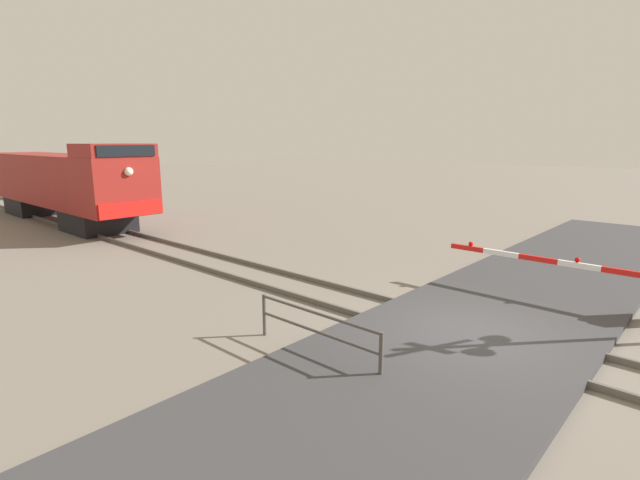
# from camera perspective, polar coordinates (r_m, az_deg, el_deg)

# --- Properties ---
(ground_plane) EXTENTS (160.00, 160.00, 0.00)m
(ground_plane) POSITION_cam_1_polar(r_m,az_deg,el_deg) (11.10, 17.83, -11.18)
(ground_plane) COLOR slate
(rail_track_left) EXTENTS (0.08, 80.00, 0.15)m
(rail_track_left) POSITION_cam_1_polar(r_m,az_deg,el_deg) (10.47, 16.20, -12.08)
(rail_track_left) COLOR #59544C
(rail_track_left) RESTS_ON ground_plane
(rail_track_right) EXTENTS (0.08, 80.00, 0.15)m
(rail_track_right) POSITION_cam_1_polar(r_m,az_deg,el_deg) (11.69, 19.32, -9.70)
(rail_track_right) COLOR #59544C
(rail_track_right) RESTS_ON ground_plane
(road_surface) EXTENTS (36.00, 4.94, 0.15)m
(road_surface) POSITION_cam_1_polar(r_m,az_deg,el_deg) (11.08, 17.85, -10.82)
(road_surface) COLOR #38383A
(road_surface) RESTS_ON ground_plane
(locomotive) EXTENTS (2.96, 15.63, 4.15)m
(locomotive) POSITION_cam_1_polar(r_m,az_deg,el_deg) (28.52, -28.86, 6.19)
(locomotive) COLOR black
(locomotive) RESTS_ON ground_plane
(crossing_gate) EXTENTS (0.36, 5.79, 1.32)m
(crossing_gate) POSITION_cam_1_polar(r_m,az_deg,el_deg) (13.73, 32.88, -4.49)
(crossing_gate) COLOR silver
(crossing_gate) RESTS_ON ground_plane
(guard_railing) EXTENTS (0.08, 3.20, 0.95)m
(guard_railing) POSITION_cam_1_polar(r_m,az_deg,el_deg) (9.50, -0.46, -10.45)
(guard_railing) COLOR #4C4742
(guard_railing) RESTS_ON ground_plane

